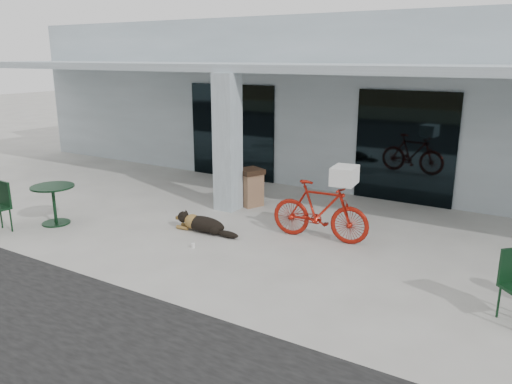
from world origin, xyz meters
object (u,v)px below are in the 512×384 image
Objects in this scene: dog at (204,223)px; trash_receptacle at (250,187)px; bicycle at (320,211)px; cafe_table_near at (54,205)px.

dog is 2.13m from trash_receptacle.
bicycle is 2.17× the size of cafe_table_near.
trash_receptacle is (-0.20, 2.10, 0.26)m from dog.
cafe_table_near is at bearing -162.77° from dog.
trash_receptacle reaches higher than cafe_table_near.
trash_receptacle is (2.83, 3.33, 0.03)m from cafe_table_near.
cafe_table_near is (-5.20, -2.08, -0.16)m from bicycle.
dog is at bearing 105.56° from bicycle.
dog is at bearing -84.59° from trash_receptacle.
bicycle is 2.69m from trash_receptacle.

